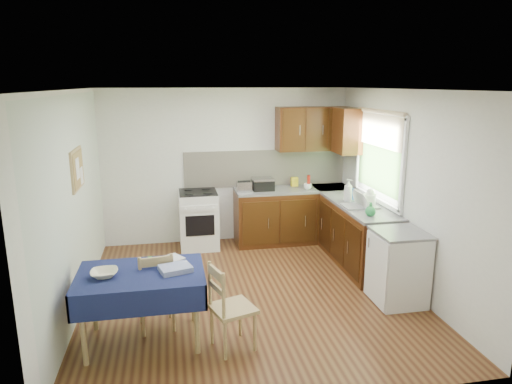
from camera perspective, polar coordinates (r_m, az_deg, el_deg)
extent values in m
plane|color=#452212|center=(5.87, -0.81, -12.52)|extent=(4.20, 4.20, 0.00)
cube|color=white|center=(5.27, -0.91, 12.70)|extent=(4.00, 4.20, 0.02)
cube|color=white|center=(7.47, -3.68, 3.25)|extent=(4.00, 0.02, 2.50)
cube|color=white|center=(3.49, 5.25, -8.85)|extent=(4.00, 0.02, 2.50)
cube|color=silver|center=(5.47, -21.98, -1.51)|extent=(0.02, 4.20, 2.50)
cube|color=white|center=(6.10, 17.97, 0.30)|extent=(0.02, 4.20, 2.50)
cube|color=#381B09|center=(7.57, 4.62, -3.00)|extent=(1.90, 0.60, 0.86)
cube|color=#381B09|center=(6.75, 12.59, -5.36)|extent=(0.60, 1.70, 0.86)
cube|color=slate|center=(7.46, 4.69, 0.32)|extent=(1.90, 0.60, 0.04)
cube|color=slate|center=(6.62, 12.79, -1.67)|extent=(0.60, 1.70, 0.04)
cube|color=slate|center=(7.66, 9.38, 0.52)|extent=(0.60, 0.60, 0.04)
cube|color=beige|center=(7.57, 1.24, 3.03)|extent=(2.70, 0.02, 0.60)
cube|color=#381B09|center=(7.52, 7.17, 7.86)|extent=(1.20, 0.35, 0.70)
cube|color=#381B09|center=(7.27, 11.42, 7.51)|extent=(0.35, 0.50, 0.70)
cube|color=white|center=(7.32, -7.17, -3.49)|extent=(0.60, 0.60, 0.90)
cube|color=black|center=(7.20, -7.28, -0.02)|extent=(0.58, 0.58, 0.02)
cube|color=black|center=(7.03, -7.00, -4.20)|extent=(0.44, 0.01, 0.32)
cube|color=#2E4F20|center=(6.66, 15.15, 3.74)|extent=(0.01, 1.40, 0.85)
cube|color=white|center=(6.58, 15.38, 9.32)|extent=(0.04, 1.48, 0.06)
cube|color=white|center=(6.76, 14.75, -0.86)|extent=(0.04, 1.48, 0.06)
cube|color=beige|center=(6.59, 15.14, 7.42)|extent=(0.02, 1.36, 0.44)
cube|color=white|center=(5.75, 17.35, -9.11)|extent=(0.55, 0.58, 0.85)
cube|color=slate|center=(5.59, 17.67, -4.89)|extent=(0.58, 0.60, 0.03)
cube|color=tan|center=(5.68, -21.48, 2.68)|extent=(0.02, 0.62, 0.47)
cube|color=olive|center=(5.68, -21.34, 2.69)|extent=(0.01, 0.56, 0.41)
cube|color=white|center=(5.59, -21.39, 2.75)|extent=(0.00, 0.18, 0.24)
cube|color=white|center=(5.81, -20.95, 1.94)|extent=(0.00, 0.15, 0.20)
cube|color=#131042|center=(4.71, -14.22, -9.89)|extent=(1.20, 0.80, 0.03)
cube|color=#131042|center=(4.39, -14.42, -13.37)|extent=(1.24, 0.02, 0.26)
cube|color=#131042|center=(5.13, -13.91, -9.27)|extent=(1.24, 0.02, 0.26)
cube|color=#131042|center=(4.84, -21.51, -11.30)|extent=(0.02, 0.84, 0.26)
cube|color=#131042|center=(4.75, -6.65, -10.84)|extent=(0.02, 0.84, 0.26)
cylinder|color=tan|center=(4.65, -20.82, -15.84)|extent=(0.05, 0.05, 0.72)
cylinder|color=tan|center=(4.58, -7.40, -15.51)|extent=(0.05, 0.05, 0.72)
cylinder|color=tan|center=(5.22, -19.64, -12.44)|extent=(0.05, 0.05, 0.72)
cylinder|color=tan|center=(5.15, -7.87, -12.08)|extent=(0.05, 0.05, 0.72)
cube|color=tan|center=(5.07, -12.40, -11.99)|extent=(0.44, 0.44, 0.04)
cube|color=tan|center=(4.79, -12.38, -9.31)|extent=(0.35, 0.07, 0.28)
cylinder|color=tan|center=(5.32, -10.74, -13.16)|extent=(0.03, 0.03, 0.42)
cylinder|color=tan|center=(5.29, -14.22, -13.47)|extent=(0.03, 0.03, 0.42)
cylinder|color=tan|center=(5.04, -10.24, -14.72)|extent=(0.03, 0.03, 0.42)
cylinder|color=tan|center=(5.01, -13.93, -15.06)|extent=(0.03, 0.03, 0.42)
cube|color=tan|center=(4.61, -2.91, -14.32)|extent=(0.49, 0.49, 0.04)
cube|color=tan|center=(4.41, -4.97, -11.01)|extent=(0.14, 0.35, 0.28)
cylinder|color=tan|center=(4.66, -0.15, -16.99)|extent=(0.03, 0.03, 0.42)
cylinder|color=tan|center=(4.90, -1.99, -15.33)|extent=(0.03, 0.03, 0.42)
cylinder|color=tan|center=(4.53, -3.86, -17.94)|extent=(0.03, 0.03, 0.42)
cylinder|color=tan|center=(4.79, -5.53, -16.15)|extent=(0.03, 0.03, 0.42)
cube|color=#AFB0B4|center=(7.18, -1.51, 0.67)|extent=(0.24, 0.14, 0.16)
cube|color=black|center=(7.16, -1.51, 1.37)|extent=(0.20, 0.02, 0.02)
cube|color=black|center=(7.30, 0.84, 0.87)|extent=(0.34, 0.29, 0.16)
cube|color=#AFB0B4|center=(7.28, 0.84, 1.64)|extent=(0.34, 0.29, 0.03)
cylinder|color=#AE1A0D|center=(7.40, 6.59, 1.23)|extent=(0.05, 0.05, 0.23)
cube|color=yellow|center=(7.60, 4.83, 1.29)|extent=(0.11, 0.08, 0.15)
cube|color=gray|center=(6.48, 12.83, -1.72)|extent=(0.46, 0.35, 0.02)
cylinder|color=white|center=(6.46, 12.87, -0.86)|extent=(0.06, 0.22, 0.22)
cylinder|color=white|center=(6.42, 14.02, -1.11)|extent=(0.16, 0.16, 0.20)
sphere|color=white|center=(6.39, 14.08, -0.06)|extent=(0.10, 0.10, 0.10)
imported|color=white|center=(7.38, 6.48, 0.70)|extent=(0.13, 0.13, 0.10)
imported|color=white|center=(6.70, 11.44, 0.18)|extent=(0.17, 0.17, 0.33)
imported|color=blue|center=(6.85, 11.95, -0.23)|extent=(0.10, 0.10, 0.17)
imported|color=green|center=(6.06, 14.13, -2.10)|extent=(0.18, 0.18, 0.17)
imported|color=#F0ECC4|center=(4.70, -18.44, -9.63)|extent=(0.27, 0.27, 0.06)
imported|color=white|center=(4.94, -10.97, -8.32)|extent=(0.25, 0.27, 0.02)
cylinder|color=green|center=(4.84, -13.09, -8.41)|extent=(0.04, 0.04, 0.09)
cube|color=navy|center=(4.66, -10.04, -9.40)|extent=(0.35, 0.31, 0.05)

